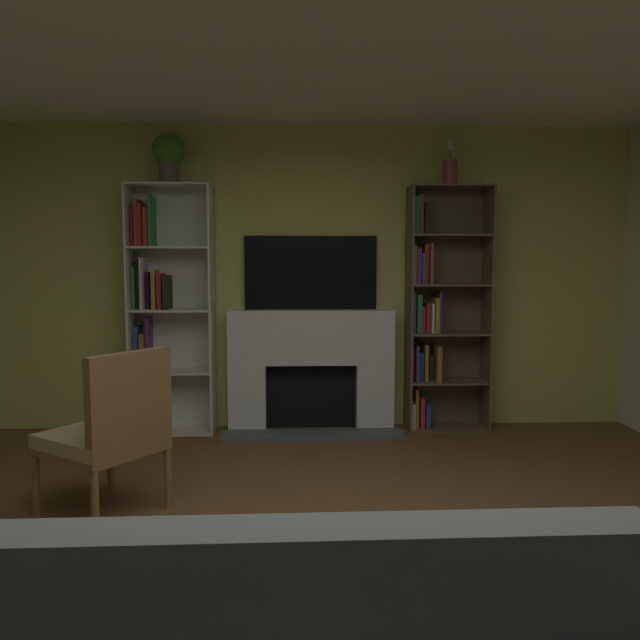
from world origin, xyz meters
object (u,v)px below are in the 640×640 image
Objects in this scene: vase_with_flowers at (450,170)px; coffee_table at (282,608)px; bookshelf_right at (436,312)px; bookshelf_left at (162,314)px; fireplace at (311,366)px; potted_plant at (169,154)px; tv at (311,273)px; armchair at (111,431)px.

vase_with_flowers reaches higher than coffee_table.
bookshelf_right is 1.24m from vase_with_flowers.
bookshelf_left is at bearing 179.27° from vase_with_flowers.
bookshelf_left is at bearing 179.93° from fireplace.
potted_plant is (0.09, -0.03, 1.37)m from bookshelf_left.
bookshelf_left is at bearing 179.95° from bookshelf_right.
potted_plant reaches higher than coffee_table.
armchair is (-1.23, -1.99, -0.89)m from tv.
armchair is at bearing -141.00° from bookshelf_right.
bookshelf_right is 5.06× the size of potted_plant.
armchair reaches higher than coffee_table.
tv is 1.58m from potted_plant.
armchair is (-0.02, -1.87, -1.89)m from potted_plant.
tv is 2.76× the size of potted_plant.
bookshelf_right reaches higher than armchair.
bookshelf_left is at bearing 106.93° from coffee_table.
armchair is (-2.44, -1.87, -1.78)m from vase_with_flowers.
coffee_table is at bearing -73.07° from bookshelf_left.
fireplace is 1.58× the size of armchair.
tv is 0.54× the size of bookshelf_right.
potted_plant is (-1.21, -0.03, 1.83)m from fireplace.
tv is 0.54× the size of bookshelf_left.
potted_plant is (-2.32, -0.03, 1.35)m from bookshelf_right.
armchair is at bearing -142.51° from vase_with_flowers.
fireplace is 1.33× the size of tv.
vase_with_flowers reaches higher than tv.
tv is 1.35m from bookshelf_left.
bookshelf_left is at bearing -176.08° from tv.
bookshelf_right is at bearing -4.67° from tv.
coffee_table is (1.00, -3.55, -2.05)m from potted_plant.
vase_with_flowers reaches higher than bookshelf_right.
fireplace is at bearing -0.07° from bookshelf_left.
bookshelf_right is at bearing 69.68° from coffee_table.
fireplace is 2.10m from vase_with_flowers.
bookshelf_right is 3.88m from coffee_table.
fireplace is at bearing 179.96° from bookshelf_right.
coffee_table is (-1.32, -3.58, -0.69)m from bookshelf_right.
potted_plant is at bearing -178.60° from fireplace.
bookshelf_left reaches higher than coffee_table.
bookshelf_left is 2.18× the size of armchair.
coffee_table is at bearing -58.76° from armchair.
fireplace is at bearing -90.00° from tv.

